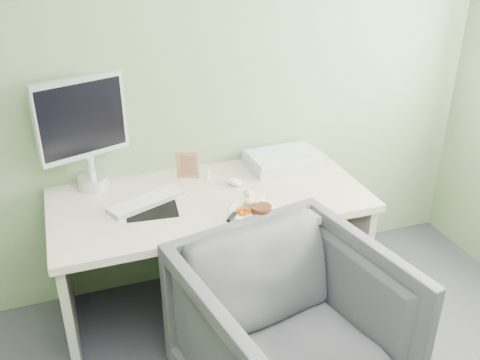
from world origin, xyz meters
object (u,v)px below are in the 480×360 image
object	(u,v)px
plate	(253,211)
desk_chair	(291,334)
desk	(211,227)
monitor	(85,127)
scanner	(284,160)

from	to	relation	value
plate	desk_chair	distance (m)	0.60
desk	desk_chair	world-z (taller)	desk_chair
monitor	desk_chair	distance (m)	1.42
desk_chair	scanner	bearing A→B (deg)	57.92
scanner	monitor	bearing A→B (deg)	171.83
scanner	monitor	world-z (taller)	monitor
scanner	plate	bearing A→B (deg)	-131.25
desk	scanner	xyz separation A→B (m)	(0.50, 0.22, 0.21)
scanner	monitor	distance (m)	1.10
monitor	desk_chair	xyz separation A→B (m)	(0.69, -1.03, -0.67)
desk	monitor	bearing A→B (deg)	150.11
plate	monitor	distance (m)	0.94
scanner	desk_chair	xyz separation A→B (m)	(-0.36, -0.93, -0.37)
desk	desk_chair	bearing A→B (deg)	-78.59
scanner	monitor	size ratio (longest dim) A/B	0.69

